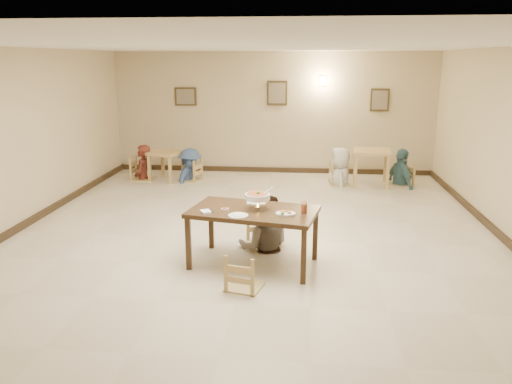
# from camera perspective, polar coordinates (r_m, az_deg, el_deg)

# --- Properties ---
(floor) EXTENTS (10.00, 10.00, 0.00)m
(floor) POSITION_cam_1_polar(r_m,az_deg,el_deg) (8.07, -0.34, -5.39)
(floor) COLOR beige
(floor) RESTS_ON ground
(ceiling) EXTENTS (10.00, 10.00, 0.00)m
(ceiling) POSITION_cam_1_polar(r_m,az_deg,el_deg) (7.57, -0.37, 16.41)
(ceiling) COLOR white
(ceiling) RESTS_ON wall_back
(wall_back) EXTENTS (10.00, 0.00, 10.00)m
(wall_back) POSITION_cam_1_polar(r_m,az_deg,el_deg) (12.62, 1.95, 8.98)
(wall_back) COLOR beige
(wall_back) RESTS_ON floor
(wall_front) EXTENTS (10.00, 0.00, 10.00)m
(wall_front) POSITION_cam_1_polar(r_m,az_deg,el_deg) (2.95, -10.32, -11.52)
(wall_front) COLOR beige
(wall_front) RESTS_ON floor
(wall_left) EXTENTS (0.00, 10.00, 10.00)m
(wall_left) POSITION_cam_1_polar(r_m,az_deg,el_deg) (9.01, -26.69, 5.02)
(wall_left) COLOR beige
(wall_left) RESTS_ON floor
(baseboard_back) EXTENTS (8.00, 0.06, 0.12)m
(baseboard_back) POSITION_cam_1_polar(r_m,az_deg,el_deg) (12.82, 1.88, 2.55)
(baseboard_back) COLOR #322416
(baseboard_back) RESTS_ON floor
(baseboard_left) EXTENTS (0.06, 10.00, 0.12)m
(baseboard_left) POSITION_cam_1_polar(r_m,az_deg,el_deg) (9.31, -25.51, -3.73)
(baseboard_left) COLOR #322416
(baseboard_left) RESTS_ON floor
(baseboard_right) EXTENTS (0.06, 10.00, 0.12)m
(baseboard_right) POSITION_cam_1_polar(r_m,az_deg,el_deg) (8.64, 27.01, -5.29)
(baseboard_right) COLOR #322416
(baseboard_right) RESTS_ON floor
(picture_a) EXTENTS (0.55, 0.04, 0.45)m
(picture_a) POSITION_cam_1_polar(r_m,az_deg,el_deg) (12.87, -8.05, 10.74)
(picture_a) COLOR #3D2F19
(picture_a) RESTS_ON wall_back
(picture_b) EXTENTS (0.50, 0.04, 0.60)m
(picture_b) POSITION_cam_1_polar(r_m,az_deg,el_deg) (12.53, 2.42, 11.23)
(picture_b) COLOR #3D2F19
(picture_b) RESTS_ON wall_back
(picture_c) EXTENTS (0.45, 0.04, 0.55)m
(picture_c) POSITION_cam_1_polar(r_m,az_deg,el_deg) (12.66, 13.97, 10.17)
(picture_c) COLOR #3D2F19
(picture_c) RESTS_ON wall_back
(wall_sconce) EXTENTS (0.16, 0.05, 0.22)m
(wall_sconce) POSITION_cam_1_polar(r_m,az_deg,el_deg) (12.51, 7.59, 12.48)
(wall_sconce) COLOR #FFD88C
(wall_sconce) RESTS_ON wall_back
(main_table) EXTENTS (1.87, 1.28, 0.80)m
(main_table) POSITION_cam_1_polar(r_m,az_deg,el_deg) (6.88, -0.31, -2.68)
(main_table) COLOR #3D2714
(main_table) RESTS_ON floor
(chair_far) EXTENTS (0.46, 0.46, 0.99)m
(chair_far) POSITION_cam_1_polar(r_m,az_deg,el_deg) (7.64, 0.79, -2.69)
(chair_far) COLOR tan
(chair_far) RESTS_ON floor
(chair_near) EXTENTS (0.42, 0.42, 0.90)m
(chair_near) POSITION_cam_1_polar(r_m,az_deg,el_deg) (6.26, -1.33, -7.15)
(chair_near) COLOR tan
(chair_near) RESTS_ON floor
(main_diner) EXTENTS (0.86, 0.70, 1.68)m
(main_diner) POSITION_cam_1_polar(r_m,az_deg,el_deg) (7.46, 0.99, -0.33)
(main_diner) COLOR gray
(main_diner) RESTS_ON floor
(curry_warmer) EXTENTS (0.39, 0.35, 0.31)m
(curry_warmer) POSITION_cam_1_polar(r_m,az_deg,el_deg) (6.81, 0.17, -0.54)
(curry_warmer) COLOR silver
(curry_warmer) RESTS_ON main_table
(rice_plate_far) EXTENTS (0.29, 0.29, 0.06)m
(rice_plate_far) POSITION_cam_1_polar(r_m,az_deg,el_deg) (7.12, 0.05, -1.26)
(rice_plate_far) COLOR white
(rice_plate_far) RESTS_ON main_table
(rice_plate_near) EXTENTS (0.27, 0.27, 0.06)m
(rice_plate_near) POSITION_cam_1_polar(r_m,az_deg,el_deg) (6.56, -2.05, -2.70)
(rice_plate_near) COLOR white
(rice_plate_near) RESTS_ON main_table
(fried_plate) EXTENTS (0.27, 0.27, 0.06)m
(fried_plate) POSITION_cam_1_polar(r_m,az_deg,el_deg) (6.65, 3.40, -2.42)
(fried_plate) COLOR white
(fried_plate) RESTS_ON main_table
(chili_dish) EXTENTS (0.10, 0.10, 0.02)m
(chili_dish) POSITION_cam_1_polar(r_m,az_deg,el_deg) (6.87, -3.56, -1.93)
(chili_dish) COLOR white
(chili_dish) RESTS_ON main_table
(napkin_cutlery) EXTENTS (0.21, 0.26, 0.03)m
(napkin_cutlery) POSITION_cam_1_polar(r_m,az_deg,el_deg) (6.75, -5.74, -2.25)
(napkin_cutlery) COLOR white
(napkin_cutlery) RESTS_ON main_table
(drink_glass) EXTENTS (0.08, 0.08, 0.16)m
(drink_glass) POSITION_cam_1_polar(r_m,az_deg,el_deg) (6.71, 5.52, -1.82)
(drink_glass) COLOR white
(drink_glass) RESTS_ON main_table
(bg_table_left) EXTENTS (0.87, 0.87, 0.69)m
(bg_table_left) POSITION_cam_1_polar(r_m,az_deg,el_deg) (12.05, -10.26, 3.94)
(bg_table_left) COLOR tan
(bg_table_left) RESTS_ON floor
(bg_table_right) EXTENTS (0.89, 0.89, 0.82)m
(bg_table_right) POSITION_cam_1_polar(r_m,az_deg,el_deg) (11.66, 13.07, 4.02)
(bg_table_right) COLOR tan
(bg_table_right) RESTS_ON floor
(bg_chair_ll) EXTENTS (0.51, 0.51, 1.08)m
(bg_chair_ll) POSITION_cam_1_polar(r_m,az_deg,el_deg) (12.20, -12.88, 3.84)
(bg_chair_ll) COLOR tan
(bg_chair_ll) RESTS_ON floor
(bg_chair_lr) EXTENTS (0.46, 0.46, 0.97)m
(bg_chair_lr) POSITION_cam_1_polar(r_m,az_deg,el_deg) (11.94, -7.57, 3.58)
(bg_chair_lr) COLOR tan
(bg_chair_lr) RESTS_ON floor
(bg_chair_rl) EXTENTS (0.44, 0.44, 0.93)m
(bg_chair_rl) POSITION_cam_1_polar(r_m,az_deg,el_deg) (11.65, 9.58, 3.12)
(bg_chair_rl) COLOR tan
(bg_chair_rl) RESTS_ON floor
(bg_chair_rr) EXTENTS (0.47, 0.47, 1.00)m
(bg_chair_rr) POSITION_cam_1_polar(r_m,az_deg,el_deg) (11.87, 16.33, 3.11)
(bg_chair_rr) COLOR tan
(bg_chair_rr) RESTS_ON floor
(bg_diner_a) EXTENTS (0.42, 0.62, 1.69)m
(bg_diner_a) POSITION_cam_1_polar(r_m,az_deg,el_deg) (12.15, -12.97, 5.26)
(bg_diner_a) COLOR #5E251B
(bg_diner_a) RESTS_ON floor
(bg_diner_b) EXTENTS (0.80, 1.12, 1.56)m
(bg_diner_b) POSITION_cam_1_polar(r_m,az_deg,el_deg) (11.89, -7.62, 4.98)
(bg_diner_b) COLOR #4B699F
(bg_diner_b) RESTS_ON floor
(bg_diner_c) EXTENTS (0.61, 0.88, 1.72)m
(bg_diner_c) POSITION_cam_1_polar(r_m,az_deg,el_deg) (11.58, 9.67, 5.04)
(bg_diner_c) COLOR silver
(bg_diner_c) RESTS_ON floor
(bg_diner_d) EXTENTS (0.73, 1.08, 1.70)m
(bg_diner_d) POSITION_cam_1_polar(r_m,az_deg,el_deg) (11.80, 16.45, 4.79)
(bg_diner_d) COLOR slate
(bg_diner_d) RESTS_ON floor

